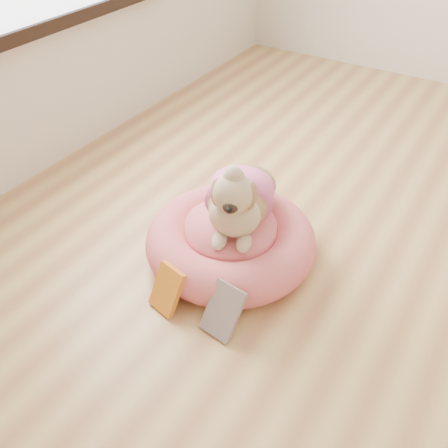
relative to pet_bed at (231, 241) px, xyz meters
The scene contains 5 objects.
floor 0.85m from the pet_bed, ahead, with size 4.50×4.50×0.00m, color #B07949.
pet_bed is the anchor object (origin of this frame).
dog 0.26m from the pet_bed, 53.72° to the left, with size 0.31×0.45×0.33m, color olive, non-canonical shape.
book_yellow 0.35m from the pet_bed, 99.23° to the right, with size 0.11×0.02×0.17m, color gold.
book_white 0.37m from the pet_bed, 62.73° to the right, with size 0.12×0.02×0.19m, color silver.
Camera 1 is at (-0.07, -1.34, 1.38)m, focal length 40.00 mm.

